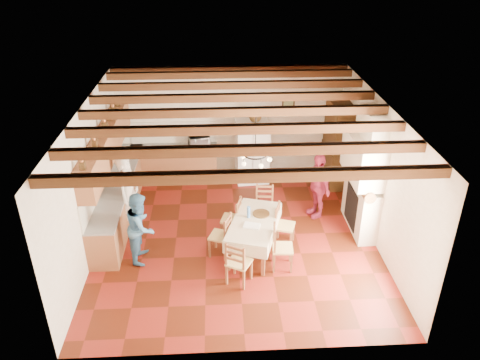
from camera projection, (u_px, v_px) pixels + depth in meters
name	position (u px, v px, depth m)	size (l,w,h in m)	color
floor	(236.00, 236.00, 10.44)	(6.00, 6.50, 0.02)	#471608
ceiling	(236.00, 107.00, 9.02)	(6.00, 6.50, 0.02)	silver
wall_back	(230.00, 120.00, 12.60)	(6.00, 0.02, 3.00)	beige
wall_front	(246.00, 279.00, 6.86)	(6.00, 0.02, 3.00)	beige
wall_left	(90.00, 180.00, 9.58)	(0.02, 6.50, 3.00)	beige
wall_right	(378.00, 173.00, 9.87)	(0.02, 6.50, 3.00)	beige
ceiling_beams	(236.00, 112.00, 9.07)	(6.00, 6.30, 0.16)	#351C11
lower_cabinets_left	(120.00, 199.00, 11.03)	(0.60, 4.30, 0.86)	brown
lower_cabinets_back	(174.00, 163.00, 12.76)	(2.30, 0.60, 0.86)	brown
countertop_left	(118.00, 182.00, 10.82)	(0.62, 4.30, 0.04)	slate
countertop_back	(173.00, 147.00, 12.55)	(2.34, 0.62, 0.04)	slate
backsplash_left	(103.00, 170.00, 10.65)	(0.03, 4.30, 0.60)	white
backsplash_back	(173.00, 132.00, 12.65)	(2.30, 0.03, 0.60)	white
upper_cabinets	(107.00, 144.00, 10.35)	(0.35, 4.20, 0.70)	brown
fireplace	(361.00, 173.00, 10.08)	(0.56, 1.60, 2.80)	beige
wall_picture	(288.00, 107.00, 12.49)	(0.34, 0.03, 0.42)	black
refrigerator	(252.00, 151.00, 12.41)	(0.85, 0.70, 1.69)	white
hutch	(337.00, 143.00, 12.19)	(0.52, 1.24, 2.25)	#35210C
dining_table	(254.00, 224.00, 9.66)	(1.32, 1.88, 0.75)	beige
chandelier	(255.00, 154.00, 8.91)	(0.47, 0.47, 0.03)	black
chair_left_near	(220.00, 235.00, 9.62)	(0.42, 0.40, 0.96)	brown
chair_left_far	(231.00, 218.00, 10.19)	(0.42, 0.40, 0.96)	brown
chair_right_near	(283.00, 247.00, 9.25)	(0.42, 0.40, 0.96)	brown
chair_right_far	(285.00, 225.00, 9.94)	(0.42, 0.40, 0.96)	brown
chair_end_near	(239.00, 262.00, 8.85)	(0.42, 0.40, 0.96)	brown
chair_end_far	(264.00, 206.00, 10.63)	(0.42, 0.40, 0.96)	brown
person_man	(129.00, 194.00, 10.26)	(0.66, 0.44, 1.82)	beige
person_woman_blue	(141.00, 227.00, 9.40)	(0.74, 0.57, 1.51)	teal
person_woman_red	(318.00, 185.00, 10.85)	(0.94, 0.39, 1.60)	#A12540
microwave	(199.00, 141.00, 12.50)	(0.53, 0.36, 0.29)	silver
fridge_vase	(255.00, 115.00, 11.94)	(0.32, 0.32, 0.34)	#35210C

